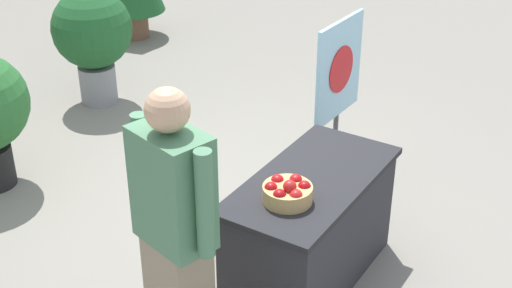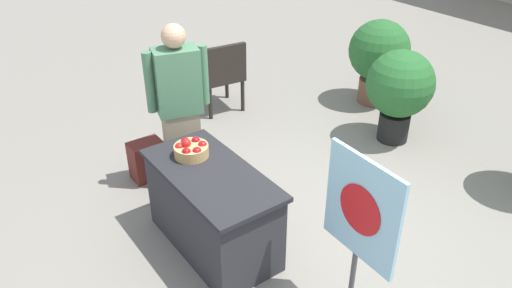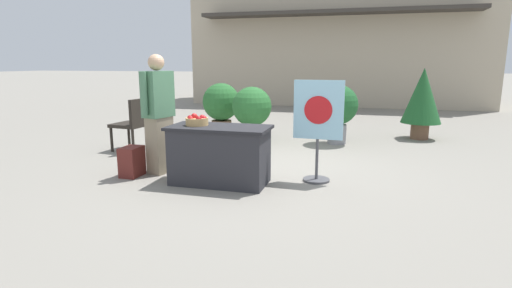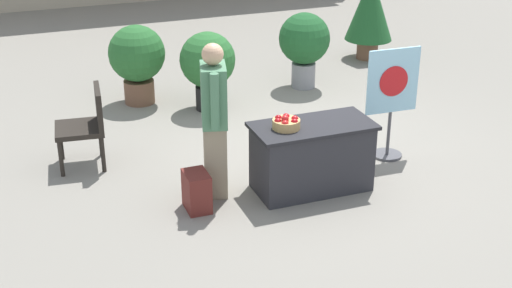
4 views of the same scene
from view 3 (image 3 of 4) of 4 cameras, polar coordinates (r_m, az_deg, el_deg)
The scene contains 12 objects.
ground_plane at distance 6.00m, azimuth 0.46°, elevation -3.69°, with size 120.00×120.00×0.00m, color gray.
storefront_building at distance 16.43m, azimuth 11.66°, elevation 14.91°, with size 10.76×4.60×5.19m.
display_table at distance 5.27m, azimuth -5.20°, elevation -1.55°, with size 1.32×0.65×0.77m.
apple_basket at distance 5.30m, azimuth -8.46°, elevation 3.34°, with size 0.30×0.30×0.16m.
person_visitor at distance 5.85m, azimuth -13.75°, elevation 4.24°, with size 0.36×0.59×1.69m.
backpack at distance 5.89m, azimuth -17.31°, elevation -2.41°, with size 0.24×0.34×0.42m.
poster_board at distance 5.33m, azimuth 8.84°, elevation 2.64°, with size 0.66×0.36×1.36m.
patio_chair at distance 7.52m, azimuth -17.01°, elevation 3.14°, with size 0.61×0.61×0.95m.
potted_plant_near_right at distance 8.96m, azimuth 22.67°, elevation 6.13°, with size 0.80×0.80×1.48m.
potted_plant_near_left at distance 8.71m, azimuth -4.98°, elevation 5.62°, with size 0.81×0.81×1.15m.
potted_plant_far_left at distance 7.88m, azimuth -0.60°, elevation 5.03°, with size 0.78×0.78×1.12m.
potted_plant_far_right at distance 7.97m, azimuth 11.62°, elevation 5.11°, with size 0.77×0.77×1.16m.
Camera 3 is at (1.48, -5.59, 1.58)m, focal length 28.00 mm.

